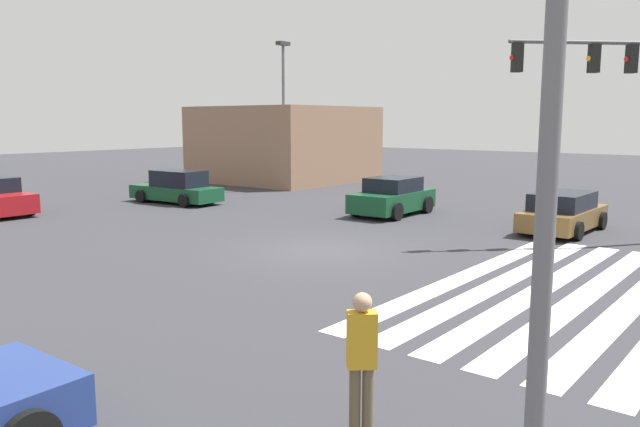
# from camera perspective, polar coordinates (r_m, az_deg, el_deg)

# --- Properties ---
(ground_plane) EXTENTS (124.59, 124.59, 0.00)m
(ground_plane) POSITION_cam_1_polar(r_m,az_deg,el_deg) (18.69, -0.00, -3.38)
(ground_plane) COLOR #333338
(crosswalk_markings) EXTENTS (11.38, 6.30, 0.01)m
(crosswalk_markings) POSITION_cam_1_polar(r_m,az_deg,el_deg) (15.26, 23.22, -6.80)
(crosswalk_markings) COLOR silver
(crosswalk_markings) RESTS_ON ground_plane
(traffic_signal_mast) EXTENTS (4.06, 4.06, 6.41)m
(traffic_signal_mast) POSITION_cam_1_polar(r_m,az_deg,el_deg) (21.31, 25.43, 10.38)
(traffic_signal_mast) COLOR #47474C
(traffic_signal_mast) RESTS_ON ground_plane
(car_1) EXTENTS (2.17, 4.79, 1.55)m
(car_1) POSITION_cam_1_polar(r_m,az_deg,el_deg) (30.05, -12.97, 2.29)
(car_1) COLOR #144728
(car_1) RESTS_ON ground_plane
(car_2) EXTENTS (4.36, 2.11, 1.40)m
(car_2) POSITION_cam_1_polar(r_m,az_deg,el_deg) (23.25, 21.32, 0.07)
(car_2) COLOR brown
(car_2) RESTS_ON ground_plane
(car_4) EXTENTS (4.16, 2.22, 1.54)m
(car_4) POSITION_cam_1_polar(r_m,az_deg,el_deg) (25.82, 6.65, 1.51)
(car_4) COLOR #144728
(car_4) RESTS_ON ground_plane
(corner_building) EXTENTS (9.14, 9.14, 4.71)m
(corner_building) POSITION_cam_1_polar(r_m,az_deg,el_deg) (40.58, -3.27, 6.37)
(corner_building) COLOR #937056
(corner_building) RESTS_ON ground_plane
(pedestrian) EXTENTS (0.40, 0.42, 1.81)m
(pedestrian) POSITION_cam_1_polar(r_m,az_deg,el_deg) (7.77, 3.84, -12.83)
(pedestrian) COLOR brown
(pedestrian) RESTS_ON ground_plane
(street_light_pole_b) EXTENTS (0.80, 0.36, 8.06)m
(street_light_pole_b) POSITION_cam_1_polar(r_m,az_deg,el_deg) (34.60, -3.36, 10.10)
(street_light_pole_b) COLOR slate
(street_light_pole_b) RESTS_ON ground_plane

